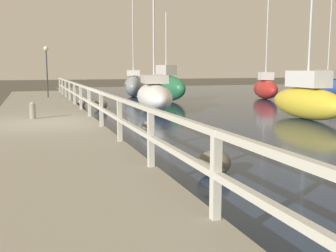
{
  "coord_description": "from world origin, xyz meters",
  "views": [
    {
      "loc": [
        -0.31,
        -12.5,
        2.02
      ],
      "look_at": [
        3.16,
        -2.5,
        0.46
      ],
      "focal_mm": 42.0,
      "sensor_mm": 36.0,
      "label": 1
    }
  ],
  "objects_px": {
    "dock_lamp": "(46,59)",
    "sailboat_yellow": "(307,100)",
    "sailboat_green": "(166,86)",
    "sailboat_red": "(265,88)",
    "sailboat_blue": "(327,85)",
    "mooring_bollard": "(33,110)",
    "sailboat_gray": "(134,85)",
    "sailboat_white": "(154,95)"
  },
  "relations": [
    {
      "from": "sailboat_white",
      "to": "sailboat_yellow",
      "type": "distance_m",
      "value": 6.92
    },
    {
      "from": "sailboat_white",
      "to": "sailboat_green",
      "type": "height_order",
      "value": "sailboat_white"
    },
    {
      "from": "sailboat_green",
      "to": "sailboat_white",
      "type": "bearing_deg",
      "value": -130.53
    },
    {
      "from": "mooring_bollard",
      "to": "sailboat_blue",
      "type": "distance_m",
      "value": 23.11
    },
    {
      "from": "mooring_bollard",
      "to": "sailboat_yellow",
      "type": "relative_size",
      "value": 0.11
    },
    {
      "from": "dock_lamp",
      "to": "sailboat_green",
      "type": "xyz_separation_m",
      "value": [
        7.03,
        -0.5,
        -1.63
      ]
    },
    {
      "from": "sailboat_white",
      "to": "sailboat_blue",
      "type": "height_order",
      "value": "sailboat_blue"
    },
    {
      "from": "mooring_bollard",
      "to": "dock_lamp",
      "type": "xyz_separation_m",
      "value": [
        0.88,
        9.94,
        1.89
      ]
    },
    {
      "from": "sailboat_gray",
      "to": "sailboat_green",
      "type": "bearing_deg",
      "value": -61.85
    },
    {
      "from": "sailboat_blue",
      "to": "sailboat_green",
      "type": "height_order",
      "value": "sailboat_blue"
    },
    {
      "from": "mooring_bollard",
      "to": "sailboat_red",
      "type": "relative_size",
      "value": 0.08
    },
    {
      "from": "dock_lamp",
      "to": "sailboat_yellow",
      "type": "distance_m",
      "value": 14.4
    },
    {
      "from": "sailboat_red",
      "to": "sailboat_blue",
      "type": "xyz_separation_m",
      "value": [
        6.11,
        1.25,
        0.05
      ]
    },
    {
      "from": "dock_lamp",
      "to": "sailboat_white",
      "type": "distance_m",
      "value": 7.61
    },
    {
      "from": "dock_lamp",
      "to": "sailboat_green",
      "type": "distance_m",
      "value": 7.23
    },
    {
      "from": "sailboat_yellow",
      "to": "sailboat_green",
      "type": "height_order",
      "value": "sailboat_green"
    },
    {
      "from": "sailboat_blue",
      "to": "mooring_bollard",
      "type": "bearing_deg",
      "value": -150.94
    },
    {
      "from": "sailboat_red",
      "to": "sailboat_blue",
      "type": "relative_size",
      "value": 0.96
    },
    {
      "from": "sailboat_yellow",
      "to": "sailboat_gray",
      "type": "distance_m",
      "value": 14.91
    },
    {
      "from": "sailboat_blue",
      "to": "sailboat_green",
      "type": "distance_m",
      "value": 12.89
    },
    {
      "from": "sailboat_blue",
      "to": "sailboat_red",
      "type": "bearing_deg",
      "value": -165.34
    },
    {
      "from": "sailboat_white",
      "to": "sailboat_gray",
      "type": "height_order",
      "value": "sailboat_gray"
    },
    {
      "from": "mooring_bollard",
      "to": "sailboat_white",
      "type": "bearing_deg",
      "value": 37.15
    },
    {
      "from": "mooring_bollard",
      "to": "sailboat_gray",
      "type": "xyz_separation_m",
      "value": [
        6.91,
        13.75,
        0.18
      ]
    },
    {
      "from": "mooring_bollard",
      "to": "sailboat_red",
      "type": "distance_m",
      "value": 17.14
    },
    {
      "from": "mooring_bollard",
      "to": "dock_lamp",
      "type": "height_order",
      "value": "dock_lamp"
    },
    {
      "from": "sailboat_white",
      "to": "sailboat_gray",
      "type": "bearing_deg",
      "value": 91.23
    },
    {
      "from": "sailboat_yellow",
      "to": "sailboat_gray",
      "type": "bearing_deg",
      "value": 104.26
    },
    {
      "from": "sailboat_blue",
      "to": "sailboat_green",
      "type": "bearing_deg",
      "value": -173.88
    },
    {
      "from": "sailboat_red",
      "to": "sailboat_green",
      "type": "distance_m",
      "value": 6.79
    },
    {
      "from": "mooring_bollard",
      "to": "sailboat_red",
      "type": "bearing_deg",
      "value": 31.14
    },
    {
      "from": "sailboat_blue",
      "to": "sailboat_yellow",
      "type": "bearing_deg",
      "value": -130.68
    },
    {
      "from": "sailboat_white",
      "to": "sailboat_blue",
      "type": "xyz_separation_m",
      "value": [
        15.28,
        5.95,
        0.03
      ]
    },
    {
      "from": "mooring_bollard",
      "to": "sailboat_yellow",
      "type": "distance_m",
      "value": 10.38
    },
    {
      "from": "sailboat_blue",
      "to": "dock_lamp",
      "type": "bearing_deg",
      "value": -176.39
    },
    {
      "from": "sailboat_white",
      "to": "sailboat_yellow",
      "type": "height_order",
      "value": "sailboat_white"
    },
    {
      "from": "sailboat_white",
      "to": "sailboat_yellow",
      "type": "xyz_separation_m",
      "value": [
        4.86,
        -4.93,
        0.04
      ]
    },
    {
      "from": "dock_lamp",
      "to": "sailboat_gray",
      "type": "distance_m",
      "value": 7.34
    },
    {
      "from": "dock_lamp",
      "to": "sailboat_yellow",
      "type": "xyz_separation_m",
      "value": [
        9.48,
        -10.7,
        -1.75
      ]
    },
    {
      "from": "dock_lamp",
      "to": "sailboat_white",
      "type": "relative_size",
      "value": 0.46
    },
    {
      "from": "mooring_bollard",
      "to": "sailboat_gray",
      "type": "distance_m",
      "value": 15.39
    },
    {
      "from": "sailboat_red",
      "to": "sailboat_green",
      "type": "xyz_separation_m",
      "value": [
        -6.76,
        0.57,
        0.17
      ]
    }
  ]
}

